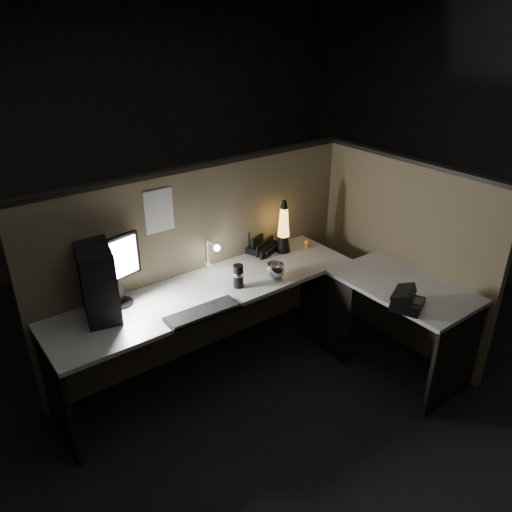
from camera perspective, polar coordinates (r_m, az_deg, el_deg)
floor at (r=3.66m, az=2.45°, el=-16.76°), size 6.00×6.00×0.00m
room_shell at (r=2.82m, az=3.08°, el=8.10°), size 6.00×6.00×6.00m
partition_back at (r=3.86m, az=-6.11°, el=-0.82°), size 2.66×0.06×1.50m
partition_right at (r=4.13m, az=16.19°, el=0.09°), size 0.06×1.66×1.50m
desk at (r=3.55m, az=2.28°, el=-6.44°), size 2.60×1.60×0.73m
pc_tower at (r=3.32m, az=-17.75°, el=-2.54°), size 0.30×0.48×0.47m
monitor at (r=3.35m, az=-15.74°, el=-0.99°), size 0.37×0.16×0.48m
keyboard at (r=3.26m, az=-6.12°, el=-6.47°), size 0.50×0.18×0.02m
mouse at (r=3.33m, az=-4.87°, el=-5.58°), size 0.10×0.08×0.03m
clip_lamp at (r=3.72m, az=-5.01°, el=0.22°), size 0.05×0.19×0.24m
organizer at (r=4.08m, az=0.61°, el=1.32°), size 0.33×0.31×0.20m
lava_lamp at (r=4.01m, az=3.16°, el=2.90°), size 0.12×0.12×0.43m
travel_mug at (r=3.52m, az=-2.03°, el=-2.31°), size 0.08×0.08×0.17m
steel_mug at (r=3.66m, az=2.22°, el=-1.67°), size 0.17×0.17×0.11m
figurine at (r=4.14m, az=5.88°, el=1.54°), size 0.05×0.05×0.05m
pinned_paper at (r=3.48m, az=-11.02°, el=5.05°), size 0.21×0.00×0.30m
desk_phone at (r=3.44m, az=16.74°, el=-4.87°), size 0.28×0.28×0.13m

